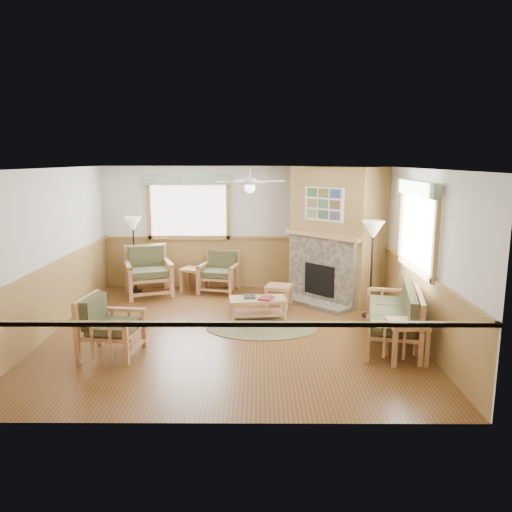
{
  "coord_description": "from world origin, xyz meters",
  "views": [
    {
      "loc": [
        0.45,
        -8.0,
        2.84
      ],
      "look_at": [
        0.4,
        0.7,
        1.15
      ],
      "focal_mm": 35.0,
      "sensor_mm": 36.0,
      "label": 1
    }
  ],
  "objects_px": {
    "armchair_back_left": "(149,272)",
    "coffee_table": "(258,309)",
    "floor_lamp_left": "(134,255)",
    "end_table_sofa": "(406,341)",
    "end_table_chairs": "(193,280)",
    "floor_lamp_right": "(372,269)",
    "footstool": "(279,296)",
    "sofa": "(392,314)",
    "armchair_left": "(111,326)",
    "armchair_back_right": "(219,272)"
  },
  "relations": [
    {
      "from": "armchair_left",
      "to": "floor_lamp_left",
      "type": "bearing_deg",
      "value": 15.34
    },
    {
      "from": "sofa",
      "to": "armchair_back_right",
      "type": "bearing_deg",
      "value": -122.99
    },
    {
      "from": "armchair_left",
      "to": "coffee_table",
      "type": "bearing_deg",
      "value": -45.49
    },
    {
      "from": "armchair_back_left",
      "to": "floor_lamp_right",
      "type": "bearing_deg",
      "value": -37.59
    },
    {
      "from": "sofa",
      "to": "floor_lamp_left",
      "type": "distance_m",
      "value": 5.67
    },
    {
      "from": "armchair_back_right",
      "to": "coffee_table",
      "type": "height_order",
      "value": "armchair_back_right"
    },
    {
      "from": "armchair_back_right",
      "to": "end_table_chairs",
      "type": "distance_m",
      "value": 0.6
    },
    {
      "from": "coffee_table",
      "to": "end_table_sofa",
      "type": "xyz_separation_m",
      "value": [
        2.12,
        -1.86,
        0.09
      ]
    },
    {
      "from": "armchair_left",
      "to": "footstool",
      "type": "distance_m",
      "value": 3.59
    },
    {
      "from": "end_table_chairs",
      "to": "floor_lamp_right",
      "type": "height_order",
      "value": "floor_lamp_right"
    },
    {
      "from": "footstool",
      "to": "floor_lamp_left",
      "type": "bearing_deg",
      "value": 160.62
    },
    {
      "from": "armchair_back_left",
      "to": "end_table_chairs",
      "type": "distance_m",
      "value": 0.98
    },
    {
      "from": "coffee_table",
      "to": "floor_lamp_left",
      "type": "xyz_separation_m",
      "value": [
        -2.67,
        1.95,
        0.62
      ]
    },
    {
      "from": "armchair_back_left",
      "to": "floor_lamp_left",
      "type": "relative_size",
      "value": 0.62
    },
    {
      "from": "end_table_sofa",
      "to": "floor_lamp_right",
      "type": "bearing_deg",
      "value": 91.59
    },
    {
      "from": "coffee_table",
      "to": "sofa",
      "type": "bearing_deg",
      "value": -32.95
    },
    {
      "from": "armchair_left",
      "to": "footstool",
      "type": "height_order",
      "value": "armchair_left"
    },
    {
      "from": "armchair_left",
      "to": "coffee_table",
      "type": "distance_m",
      "value": 2.71
    },
    {
      "from": "armchair_back_left",
      "to": "coffee_table",
      "type": "bearing_deg",
      "value": -55.02
    },
    {
      "from": "end_table_sofa",
      "to": "footstool",
      "type": "xyz_separation_m",
      "value": [
        -1.71,
        2.73,
        -0.09
      ]
    },
    {
      "from": "floor_lamp_left",
      "to": "armchair_back_left",
      "type": "bearing_deg",
      "value": -40.3
    },
    {
      "from": "end_table_sofa",
      "to": "floor_lamp_right",
      "type": "height_order",
      "value": "floor_lamp_right"
    },
    {
      "from": "armchair_back_right",
      "to": "armchair_left",
      "type": "relative_size",
      "value": 0.99
    },
    {
      "from": "end_table_sofa",
      "to": "floor_lamp_left",
      "type": "relative_size",
      "value": 0.36
    },
    {
      "from": "end_table_sofa",
      "to": "footstool",
      "type": "relative_size",
      "value": 1.23
    },
    {
      "from": "end_table_chairs",
      "to": "floor_lamp_left",
      "type": "bearing_deg",
      "value": 180.0
    },
    {
      "from": "sofa",
      "to": "end_table_chairs",
      "type": "relative_size",
      "value": 3.71
    },
    {
      "from": "armchair_left",
      "to": "sofa",
      "type": "bearing_deg",
      "value": -75.18
    },
    {
      "from": "armchair_back_left",
      "to": "coffee_table",
      "type": "xyz_separation_m",
      "value": [
        2.31,
        -1.65,
        -0.31
      ]
    },
    {
      "from": "sofa",
      "to": "footstool",
      "type": "height_order",
      "value": "sofa"
    },
    {
      "from": "sofa",
      "to": "footstool",
      "type": "xyz_separation_m",
      "value": [
        -1.71,
        1.93,
        -0.24
      ]
    },
    {
      "from": "armchair_left",
      "to": "end_table_chairs",
      "type": "xyz_separation_m",
      "value": [
        0.72,
        3.6,
        -0.18
      ]
    },
    {
      "from": "end_table_sofa",
      "to": "end_table_chairs",
      "type": "bearing_deg",
      "value": 132.82
    },
    {
      "from": "floor_lamp_left",
      "to": "coffee_table",
      "type": "bearing_deg",
      "value": -36.17
    },
    {
      "from": "armchair_back_left",
      "to": "floor_lamp_right",
      "type": "xyz_separation_m",
      "value": [
        4.37,
        -1.42,
        0.37
      ]
    },
    {
      "from": "sofa",
      "to": "floor_lamp_right",
      "type": "height_order",
      "value": "floor_lamp_right"
    },
    {
      "from": "end_table_chairs",
      "to": "end_table_sofa",
      "type": "relative_size",
      "value": 0.89
    },
    {
      "from": "armchair_back_left",
      "to": "footstool",
      "type": "bearing_deg",
      "value": -35.48
    },
    {
      "from": "sofa",
      "to": "armchair_back_left",
      "type": "height_order",
      "value": "armchair_back_left"
    },
    {
      "from": "floor_lamp_left",
      "to": "sofa",
      "type": "bearing_deg",
      "value": -32.17
    },
    {
      "from": "armchair_left",
      "to": "armchair_back_right",
      "type": "bearing_deg",
      "value": -12.87
    },
    {
      "from": "end_table_sofa",
      "to": "floor_lamp_right",
      "type": "relative_size",
      "value": 0.33
    },
    {
      "from": "end_table_sofa",
      "to": "floor_lamp_left",
      "type": "height_order",
      "value": "floor_lamp_left"
    },
    {
      "from": "floor_lamp_left",
      "to": "end_table_chairs",
      "type": "bearing_deg",
      "value": 0.0
    },
    {
      "from": "armchair_back_left",
      "to": "end_table_sofa",
      "type": "distance_m",
      "value": 5.65
    },
    {
      "from": "coffee_table",
      "to": "footstool",
      "type": "height_order",
      "value": "footstool"
    },
    {
      "from": "footstool",
      "to": "end_table_sofa",
      "type": "bearing_deg",
      "value": -57.97
    },
    {
      "from": "armchair_left",
      "to": "end_table_chairs",
      "type": "relative_size",
      "value": 1.68
    },
    {
      "from": "end_table_chairs",
      "to": "armchair_back_right",
      "type": "bearing_deg",
      "value": 0.0
    },
    {
      "from": "armchair_back_left",
      "to": "floor_lamp_left",
      "type": "distance_m",
      "value": 0.57
    }
  ]
}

